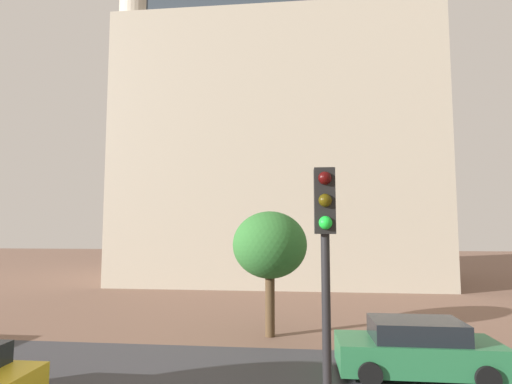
# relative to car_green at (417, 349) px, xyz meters

# --- Properties ---
(ground_plane) EXTENTS (120.00, 120.00, 0.00)m
(ground_plane) POSITION_rel_car_green_xyz_m (-4.40, 0.67, -0.74)
(ground_plane) COLOR brown
(landmark_building) EXTENTS (23.76, 13.28, 34.50)m
(landmark_building) POSITION_rel_car_green_xyz_m (-5.18, 20.63, 11.00)
(landmark_building) COLOR #B2A893
(landmark_building) RESTS_ON ground_plane
(car_green) EXTENTS (4.45, 2.00, 1.56)m
(car_green) POSITION_rel_car_green_xyz_m (0.00, 0.00, 0.00)
(car_green) COLOR #287042
(car_green) RESTS_ON ground_plane
(traffic_light_pole) EXTENTS (0.28, 0.34, 5.00)m
(traffic_light_pole) POSITION_rel_car_green_xyz_m (-2.98, -6.46, 2.73)
(traffic_light_pole) COLOR black
(traffic_light_pole) RESTS_ON ground_plane
(tree_curb_far) EXTENTS (2.90, 2.90, 4.81)m
(tree_curb_far) POSITION_rel_car_green_xyz_m (-4.41, 3.61, 2.72)
(tree_curb_far) COLOR #4C3823
(tree_curb_far) RESTS_ON ground_plane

